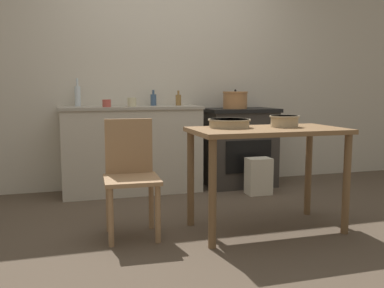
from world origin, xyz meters
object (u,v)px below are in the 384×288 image
(bottle_far_left, at_px, (78,96))
(cup_center, at_px, (132,102))
(chair, at_px, (131,173))
(bottle_mid_left, at_px, (178,100))
(cup_center_left, at_px, (107,103))
(mixing_bowl_large, at_px, (284,121))
(stock_pot, at_px, (235,100))
(bottle_left, at_px, (153,100))
(mixing_bowl_small, at_px, (229,123))
(flour_sack, at_px, (259,176))
(stove, at_px, (239,147))
(work_table, at_px, (267,145))

(bottle_far_left, xyz_separation_m, cup_center, (0.53, -0.20, -0.07))
(chair, distance_m, bottle_mid_left, 1.69)
(bottle_mid_left, relative_size, cup_center_left, 1.94)
(cup_center_left, bearing_deg, mixing_bowl_large, -47.00)
(chair, bearing_deg, stock_pot, 46.32)
(bottle_left, bearing_deg, mixing_bowl_small, -79.39)
(flour_sack, relative_size, stock_pot, 1.38)
(flour_sack, distance_m, cup_center_left, 1.73)
(stove, bearing_deg, bottle_far_left, 175.00)
(bottle_far_left, relative_size, bottle_mid_left, 1.78)
(work_table, height_order, cup_center_left, cup_center_left)
(work_table, relative_size, flour_sack, 3.05)
(cup_center_left, bearing_deg, bottle_left, 26.00)
(work_table, xyz_separation_m, bottle_mid_left, (-0.28, 1.61, 0.31))
(flour_sack, distance_m, cup_center, 1.52)
(bottle_far_left, distance_m, cup_center_left, 0.39)
(stock_pot, distance_m, cup_center, 1.15)
(stove, distance_m, bottle_far_left, 1.86)
(chair, xyz_separation_m, bottle_left, (0.48, 1.47, 0.51))
(bottle_mid_left, distance_m, cup_center_left, 0.83)
(chair, bearing_deg, bottle_mid_left, 65.27)
(cup_center_left, bearing_deg, stove, 4.35)
(flour_sack, relative_size, cup_center_left, 4.55)
(work_table, bearing_deg, bottle_mid_left, 99.79)
(flour_sack, relative_size, bottle_mid_left, 2.35)
(stock_pot, height_order, bottle_far_left, bottle_far_left)
(work_table, distance_m, cup_center, 1.69)
(work_table, xyz_separation_m, cup_center_left, (-1.08, 1.40, 0.28))
(stock_pot, relative_size, bottle_left, 1.64)
(work_table, bearing_deg, bottle_far_left, 129.02)
(work_table, bearing_deg, stove, 74.88)
(stove, height_order, chair, stove)
(flour_sack, bearing_deg, bottle_mid_left, 141.48)
(stove, bearing_deg, mixing_bowl_small, -115.90)
(bottle_far_left, xyz_separation_m, bottle_mid_left, (1.07, -0.05, -0.05))
(stove, xyz_separation_m, bottle_far_left, (-1.75, 0.15, 0.59))
(chair, distance_m, bottle_left, 1.62)
(bottle_left, bearing_deg, stove, -8.57)
(stove, xyz_separation_m, mixing_bowl_small, (-0.67, -1.38, 0.39))
(bottle_left, bearing_deg, cup_center, -143.60)
(mixing_bowl_small, bearing_deg, cup_center, 112.44)
(chair, xyz_separation_m, cup_center, (0.21, 1.27, 0.49))
(stock_pot, distance_m, cup_center_left, 1.42)
(stove, distance_m, bottle_mid_left, 0.88)
(stock_pot, distance_m, bottle_mid_left, 0.63)
(mixing_bowl_large, height_order, bottle_far_left, bottle_far_left)
(mixing_bowl_small, relative_size, cup_center, 3.58)
(bottle_left, bearing_deg, cup_center_left, -154.00)
(flour_sack, bearing_deg, mixing_bowl_large, -104.80)
(stove, height_order, mixing_bowl_large, mixing_bowl_large)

